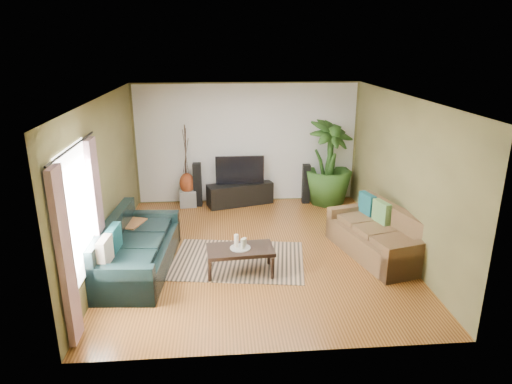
{
  "coord_description": "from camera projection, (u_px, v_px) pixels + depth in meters",
  "views": [
    {
      "loc": [
        -0.61,
        -7.29,
        3.55
      ],
      "look_at": [
        0.0,
        0.2,
        1.05
      ],
      "focal_mm": 32.0,
      "sensor_mm": 36.0,
      "label": 1
    }
  ],
  "objects": [
    {
      "name": "wall_right",
      "position": [
        402.0,
        175.0,
        7.83
      ],
      "size": [
        0.0,
        5.5,
        5.5
      ],
      "primitive_type": "plane",
      "rotation": [
        1.57,
        0.0,
        -1.57
      ],
      "color": "olive",
      "rests_on": "ground"
    },
    {
      "name": "wall_front",
      "position": [
        278.0,
        250.0,
        5.04
      ],
      "size": [
        5.0,
        0.0,
        5.0
      ],
      "primitive_type": "plane",
      "rotation": [
        -1.57,
        0.0,
        0.0
      ],
      "color": "olive",
      "rests_on": "ground"
    },
    {
      "name": "curtain_near",
      "position": [
        66.0,
        258.0,
        5.29
      ],
      "size": [
        0.08,
        0.35,
        2.2
      ],
      "primitive_type": "cube",
      "color": "gray",
      "rests_on": "ground"
    },
    {
      "name": "plant_pot",
      "position": [
        327.0,
        197.0,
        10.48
      ],
      "size": [
        0.35,
        0.35,
        0.28
      ],
      "primitive_type": "cylinder",
      "color": "black",
      "rests_on": "floor"
    },
    {
      "name": "window_pane",
      "position": [
        77.0,
        215.0,
        5.92
      ],
      "size": [
        0.0,
        1.8,
        1.8
      ],
      "primitive_type": "plane",
      "rotation": [
        1.57,
        0.0,
        1.57
      ],
      "color": "white",
      "rests_on": "ground"
    },
    {
      "name": "area_rug",
      "position": [
        238.0,
        260.0,
        7.75
      ],
      "size": [
        2.41,
        1.86,
        0.01
      ],
      "primitive_type": "cube",
      "rotation": [
        0.0,
        0.0,
        -0.15
      ],
      "color": "tan",
      "rests_on": "floor"
    },
    {
      "name": "wall_left",
      "position": [
        105.0,
        182.0,
        7.45
      ],
      "size": [
        0.0,
        5.5,
        5.5
      ],
      "primitive_type": "plane",
      "rotation": [
        1.57,
        0.0,
        1.57
      ],
      "color": "olive",
      "rests_on": "ground"
    },
    {
      "name": "pedestal",
      "position": [
        188.0,
        198.0,
        10.27
      ],
      "size": [
        0.4,
        0.4,
        0.37
      ],
      "primitive_type": "cube",
      "rotation": [
        0.0,
        0.0,
        0.11
      ],
      "color": "gray",
      "rests_on": "floor"
    },
    {
      "name": "television",
      "position": [
        240.0,
        170.0,
        10.16
      ],
      "size": [
        1.08,
        0.06,
        0.64
      ],
      "primitive_type": "cube",
      "color": "black",
      "rests_on": "tv_stand"
    },
    {
      "name": "ceiling",
      "position": [
        257.0,
        97.0,
        7.21
      ],
      "size": [
        5.5,
        5.5,
        0.0
      ],
      "primitive_type": "plane",
      "rotation": [
        3.14,
        0.0,
        0.0
      ],
      "color": "white",
      "rests_on": "ground"
    },
    {
      "name": "candle_tall",
      "position": [
        236.0,
        241.0,
        7.19
      ],
      "size": [
        0.07,
        0.07,
        0.21
      ],
      "primitive_type": "cylinder",
      "color": "#F6E4CF",
      "rests_on": "candle_tray"
    },
    {
      "name": "curtain_rod",
      "position": [
        72.0,
        147.0,
        5.64
      ],
      "size": [
        0.03,
        1.9,
        0.03
      ],
      "primitive_type": "cylinder",
      "rotation": [
        1.57,
        0.0,
        0.0
      ],
      "color": "black",
      "rests_on": "ground"
    },
    {
      "name": "potted_plant",
      "position": [
        328.0,
        162.0,
        10.22
      ],
      "size": [
        1.49,
        1.49,
        1.92
      ],
      "primitive_type": "imported",
      "rotation": [
        0.0,
        0.0,
        0.57
      ],
      "color": "#274E1A",
      "rests_on": "floor"
    },
    {
      "name": "backwall_panel",
      "position": [
        247.0,
        144.0,
        10.23
      ],
      "size": [
        4.9,
        0.0,
        4.9
      ],
      "primitive_type": "plane",
      "rotation": [
        1.57,
        0.0,
        0.0
      ],
      "color": "white",
      "rests_on": "ground"
    },
    {
      "name": "curtain_far",
      "position": [
        98.0,
        212.0,
        6.71
      ],
      "size": [
        0.08,
        0.35,
        2.2
      ],
      "primitive_type": "cube",
      "color": "gray",
      "rests_on": "ground"
    },
    {
      "name": "candle_tray",
      "position": [
        240.0,
        248.0,
        7.21
      ],
      "size": [
        0.33,
        0.33,
        0.01
      ],
      "primitive_type": "cylinder",
      "color": "gray",
      "rests_on": "coffee_table"
    },
    {
      "name": "candle_short",
      "position": [
        244.0,
        242.0,
        7.24
      ],
      "size": [
        0.07,
        0.07,
        0.13
      ],
      "primitive_type": "cylinder",
      "color": "beige",
      "rests_on": "candle_tray"
    },
    {
      "name": "side_table",
      "position": [
        129.0,
        236.0,
        8.04
      ],
      "size": [
        0.65,
        0.65,
        0.54
      ],
      "primitive_type": "cube",
      "rotation": [
        0.0,
        0.0,
        -0.32
      ],
      "color": "brown",
      "rests_on": "floor"
    },
    {
      "name": "floor",
      "position": [
        257.0,
        252.0,
        8.07
      ],
      "size": [
        5.5,
        5.5,
        0.0
      ],
      "primitive_type": "plane",
      "color": "#9F5F29",
      "rests_on": "ground"
    },
    {
      "name": "tv_stand",
      "position": [
        240.0,
        194.0,
        10.34
      ],
      "size": [
        1.53,
        0.84,
        0.49
      ],
      "primitive_type": "cube",
      "rotation": [
        0.0,
        0.0,
        0.28
      ],
      "color": "black",
      "rests_on": "floor"
    },
    {
      "name": "coffee_table",
      "position": [
        240.0,
        260.0,
        7.28
      ],
      "size": [
        1.09,
        0.65,
        0.43
      ],
      "primitive_type": "cube",
      "rotation": [
        0.0,
        0.0,
        0.07
      ],
      "color": "black",
      "rests_on": "floor"
    },
    {
      "name": "speaker_left",
      "position": [
        197.0,
        185.0,
        10.19
      ],
      "size": [
        0.19,
        0.21,
        0.98
      ],
      "primitive_type": "cube",
      "rotation": [
        0.0,
        0.0,
        -0.05
      ],
      "color": "black",
      "rests_on": "floor"
    },
    {
      "name": "vase",
      "position": [
        187.0,
        183.0,
        10.16
      ],
      "size": [
        0.33,
        0.33,
        0.47
      ],
      "primitive_type": "ellipsoid",
      "color": "maroon",
      "rests_on": "pedestal"
    },
    {
      "name": "sofa_left",
      "position": [
        138.0,
        245.0,
        7.33
      ],
      "size": [
        1.16,
        2.36,
        0.85
      ],
      "primitive_type": "cube",
      "rotation": [
        0.0,
        0.0,
        1.49
      ],
      "color": "black",
      "rests_on": "floor"
    },
    {
      "name": "speaker_right",
      "position": [
        306.0,
        184.0,
        10.38
      ],
      "size": [
        0.16,
        0.18,
        0.9
      ],
      "primitive_type": "cube",
      "rotation": [
        0.0,
        0.0,
        -0.01
      ],
      "color": "black",
      "rests_on": "floor"
    },
    {
      "name": "wall_back",
      "position": [
        247.0,
        144.0,
        10.24
      ],
      "size": [
        5.0,
        0.0,
        5.0
      ],
      "primitive_type": "plane",
      "rotation": [
        1.57,
        0.0,
        0.0
      ],
      "color": "olive",
      "rests_on": "ground"
    },
    {
      "name": "candle_mid",
      "position": [
        243.0,
        244.0,
        7.14
      ],
      "size": [
        0.07,
        0.07,
        0.16
      ],
      "primitive_type": "cylinder",
      "color": "beige",
      "rests_on": "candle_tray"
    },
    {
      "name": "sofa_right",
      "position": [
        376.0,
        232.0,
        7.83
      ],
      "size": [
        1.35,
        2.1,
        0.85
      ],
      "primitive_type": "cube",
      "rotation": [
        0.0,
        0.0,
        -1.31
      ],
      "color": "brown",
      "rests_on": "floor"
    }
  ]
}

